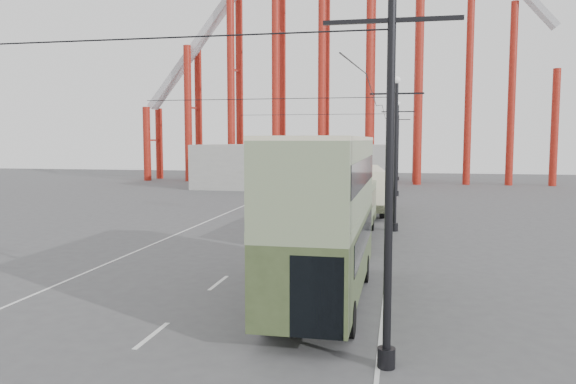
% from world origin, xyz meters
% --- Properties ---
extents(ground, '(160.00, 160.00, 0.00)m').
position_xyz_m(ground, '(0.00, 0.00, 0.00)').
color(ground, '#49494B').
rests_on(ground, ground).
extents(road_markings, '(12.52, 120.00, 0.01)m').
position_xyz_m(road_markings, '(-0.86, 19.70, 0.01)').
color(road_markings, silver).
rests_on(road_markings, ground).
extents(lamp_post_near, '(3.20, 0.44, 10.80)m').
position_xyz_m(lamp_post_near, '(5.60, -3.00, 7.86)').
color(lamp_post_near, black).
rests_on(lamp_post_near, ground).
extents(lamp_post_mid, '(3.20, 0.44, 9.32)m').
position_xyz_m(lamp_post_mid, '(5.60, 18.00, 4.68)').
color(lamp_post_mid, black).
rests_on(lamp_post_mid, ground).
extents(lamp_post_far, '(3.20, 0.44, 9.32)m').
position_xyz_m(lamp_post_far, '(5.60, 40.00, 4.68)').
color(lamp_post_far, black).
rests_on(lamp_post_far, ground).
extents(lamp_post_distant, '(3.20, 0.44, 9.32)m').
position_xyz_m(lamp_post_distant, '(5.60, 62.00, 4.68)').
color(lamp_post_distant, black).
rests_on(lamp_post_distant, ground).
extents(roller_coaster, '(52.95, 5.00, 55.48)m').
position_xyz_m(roller_coaster, '(-2.49, 56.89, 22.92)').
color(roller_coaster, maroon).
rests_on(roller_coaster, ground).
extents(fairground_shed, '(22.00, 10.00, 5.00)m').
position_xyz_m(fairground_shed, '(-6.00, 47.00, 2.50)').
color(fairground_shed, gray).
rests_on(fairground_shed, ground).
extents(double_decker_bus, '(2.72, 10.55, 5.66)m').
position_xyz_m(double_decker_bus, '(3.36, 2.31, 3.17)').
color(double_decker_bus, '#374525').
rests_on(double_decker_bus, ground).
extents(single_decker_green, '(2.67, 10.50, 2.95)m').
position_xyz_m(single_decker_green, '(3.07, 14.87, 1.67)').
color(single_decker_green, gray).
rests_on(single_decker_green, ground).
extents(single_decker_cream, '(3.81, 11.17, 3.41)m').
position_xyz_m(single_decker_cream, '(3.11, 26.85, 1.92)').
color(single_decker_cream, beige).
rests_on(single_decker_cream, ground).
extents(pedestrian, '(0.72, 0.68, 1.65)m').
position_xyz_m(pedestrian, '(0.79, 6.61, 0.83)').
color(pedestrian, black).
rests_on(pedestrian, ground).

